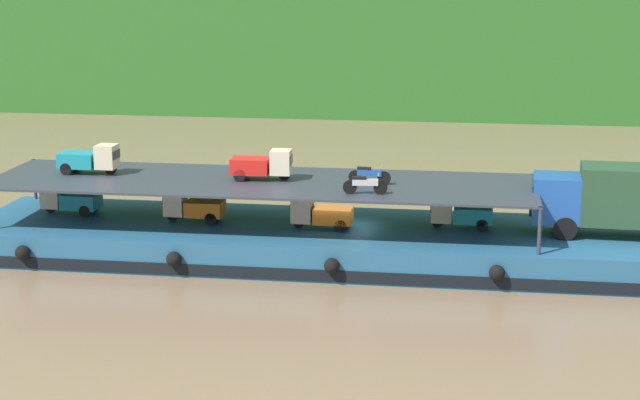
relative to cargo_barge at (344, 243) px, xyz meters
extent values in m
plane|color=#7F664C|center=(0.00, 0.02, -0.75)|extent=(400.00, 400.00, 0.00)
cube|color=#23567A|center=(0.00, 0.02, 0.00)|extent=(33.78, 7.58, 1.50)
cube|color=black|center=(0.00, -3.79, -0.40)|extent=(33.11, 0.06, 0.50)
sphere|color=black|center=(-13.51, -3.97, 0.10)|extent=(0.66, 0.66, 0.66)
sphere|color=black|center=(-6.76, -3.97, 0.10)|extent=(0.66, 0.66, 0.66)
sphere|color=black|center=(0.00, -3.97, 0.10)|extent=(0.66, 0.66, 0.66)
sphere|color=black|center=(6.76, -3.97, 0.10)|extent=(0.66, 0.66, 0.66)
cube|color=#1E4C99|center=(9.29, 0.22, 2.35)|extent=(2.09, 2.26, 2.00)
cube|color=#192833|center=(8.27, 0.27, 2.70)|extent=(0.13, 1.84, 0.60)
cube|color=#234228|center=(12.69, 0.09, 2.60)|extent=(4.89, 2.49, 2.50)
cube|color=black|center=(12.69, 0.09, 1.30)|extent=(6.85, 1.65, 0.20)
cylinder|color=black|center=(9.73, 1.22, 1.25)|extent=(1.01, 0.32, 1.00)
cylinder|color=black|center=(9.65, -0.80, 1.25)|extent=(1.01, 0.32, 1.00)
cylinder|color=#2D333D|center=(8.41, 3.34, 1.75)|extent=(0.16, 0.16, 2.00)
cylinder|color=#2D333D|center=(8.41, -3.29, 1.75)|extent=(0.16, 0.16, 2.00)
cylinder|color=#2D333D|center=(-16.01, 3.34, 1.75)|extent=(0.16, 0.16, 2.00)
cube|color=#2D333D|center=(-3.80, 0.02, 2.70)|extent=(24.58, 6.78, 0.10)
cube|color=teal|center=(-12.55, 0.57, 1.38)|extent=(1.75, 1.27, 0.70)
cube|color=beige|center=(-13.94, 0.64, 1.58)|extent=(0.94, 1.04, 1.10)
cube|color=#19232D|center=(-14.41, 0.66, 1.69)|extent=(0.08, 0.85, 0.38)
cylinder|color=black|center=(-14.09, 0.64, 1.03)|extent=(0.57, 0.16, 0.56)
cylinder|color=black|center=(-12.12, 1.09, 1.03)|extent=(0.57, 0.16, 0.56)
cylinder|color=black|center=(-12.17, 0.03, 1.03)|extent=(0.57, 0.16, 0.56)
cube|color=orange|center=(-6.40, 0.00, 1.38)|extent=(1.72, 1.22, 0.70)
cube|color=beige|center=(-7.80, 0.02, 1.58)|extent=(0.91, 1.01, 1.10)
cube|color=#19232D|center=(-8.27, 0.03, 1.69)|extent=(0.05, 0.85, 0.38)
cylinder|color=black|center=(-7.95, 0.02, 1.03)|extent=(0.56, 0.15, 0.56)
cylinder|color=black|center=(-5.99, 0.53, 1.03)|extent=(0.56, 0.15, 0.56)
cylinder|color=black|center=(-6.01, -0.53, 1.03)|extent=(0.56, 0.15, 0.56)
cube|color=orange|center=(-0.43, -0.41, 1.38)|extent=(1.71, 1.22, 0.70)
cube|color=#C6B793|center=(-1.83, -0.40, 1.58)|extent=(0.91, 1.01, 1.10)
cube|color=#19232D|center=(-2.30, -0.39, 1.69)|extent=(0.05, 0.85, 0.38)
cylinder|color=black|center=(-1.98, -0.39, 1.03)|extent=(0.56, 0.15, 0.56)
cylinder|color=black|center=(-0.02, 0.11, 1.03)|extent=(0.56, 0.15, 0.56)
cylinder|color=black|center=(-0.03, -0.95, 1.03)|extent=(0.56, 0.15, 0.56)
cube|color=teal|center=(5.73, 0.60, 1.38)|extent=(1.70, 1.20, 0.70)
cube|color=#C6B793|center=(4.33, 0.60, 1.58)|extent=(0.90, 1.00, 1.10)
cube|color=#19232D|center=(3.86, 0.60, 1.69)|extent=(0.04, 0.85, 0.38)
cylinder|color=black|center=(4.18, 0.60, 1.03)|extent=(0.56, 0.14, 0.56)
cylinder|color=black|center=(6.13, 1.13, 1.03)|extent=(0.56, 0.14, 0.56)
cylinder|color=black|center=(6.13, 0.07, 1.03)|extent=(0.56, 0.14, 0.56)
cube|color=teal|center=(-12.52, 0.48, 3.38)|extent=(1.73, 1.24, 0.70)
cube|color=beige|center=(-11.13, 0.44, 3.58)|extent=(0.93, 1.02, 1.10)
cube|color=#19232D|center=(-10.66, 0.43, 3.69)|extent=(0.06, 0.85, 0.38)
cylinder|color=black|center=(-10.98, 0.44, 3.03)|extent=(0.56, 0.15, 0.56)
cylinder|color=black|center=(-12.94, -0.04, 3.03)|extent=(0.56, 0.15, 0.56)
cylinder|color=black|center=(-12.91, 1.02, 3.03)|extent=(0.56, 0.15, 0.56)
cube|color=red|center=(-4.30, 0.24, 3.38)|extent=(1.75, 1.27, 0.70)
cube|color=beige|center=(-2.91, 0.30, 3.58)|extent=(0.94, 1.04, 1.10)
cube|color=#19232D|center=(-2.44, 0.32, 3.69)|extent=(0.07, 0.85, 0.38)
cylinder|color=black|center=(-2.76, 0.31, 3.03)|extent=(0.57, 0.16, 0.56)
cylinder|color=black|center=(-4.68, -0.30, 3.03)|extent=(0.57, 0.16, 0.56)
cylinder|color=black|center=(-4.73, 0.76, 3.03)|extent=(0.57, 0.16, 0.56)
cylinder|color=black|center=(1.80, -1.95, 3.05)|extent=(0.61, 0.15, 0.60)
cylinder|color=black|center=(0.51, -2.07, 3.05)|extent=(0.61, 0.15, 0.60)
cube|color=#B7B7BC|center=(1.15, -2.01, 3.27)|extent=(1.11, 0.30, 0.28)
cube|color=black|center=(0.90, -2.03, 3.45)|extent=(0.62, 0.25, 0.12)
cylinder|color=#B2B2B7|center=(1.70, -1.96, 3.60)|extent=(0.09, 0.55, 0.04)
cylinder|color=black|center=(1.78, -0.03, 3.05)|extent=(0.61, 0.15, 0.60)
cylinder|color=black|center=(0.49, 0.08, 3.05)|extent=(0.61, 0.15, 0.60)
cube|color=#1E4C99|center=(1.14, 0.02, 3.27)|extent=(1.11, 0.29, 0.28)
cube|color=black|center=(0.89, 0.05, 3.45)|extent=(0.61, 0.25, 0.12)
cylinder|color=#B2B2B7|center=(1.68, -0.02, 3.60)|extent=(0.09, 0.55, 0.04)
camera|label=1|loc=(5.58, -45.01, 12.53)|focal=58.55mm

